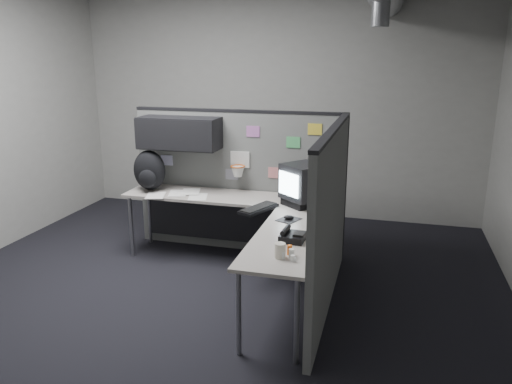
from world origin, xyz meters
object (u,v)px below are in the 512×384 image
(keyboard, at_px, (259,208))
(phone, at_px, (292,236))
(desk, at_px, (243,216))
(monitor, at_px, (304,184))
(backpack, at_px, (149,171))

(keyboard, bearing_deg, phone, -77.69)
(keyboard, bearing_deg, desk, 124.12)
(desk, height_order, phone, phone)
(desk, bearing_deg, keyboard, -34.40)
(monitor, bearing_deg, keyboard, -147.96)
(keyboard, relative_size, backpack, 1.07)
(monitor, height_order, phone, monitor)
(desk, bearing_deg, backpack, 167.06)
(desk, xyz_separation_m, phone, (0.69, -0.86, 0.15))
(monitor, distance_m, backpack, 1.78)
(desk, distance_m, monitor, 0.70)
(desk, relative_size, phone, 10.13)
(monitor, bearing_deg, backpack, 170.83)
(desk, height_order, monitor, monitor)
(monitor, relative_size, keyboard, 1.07)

